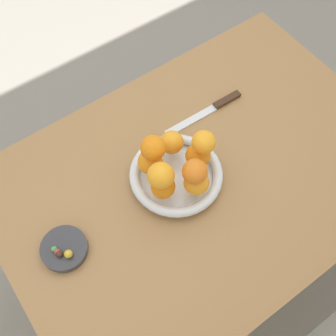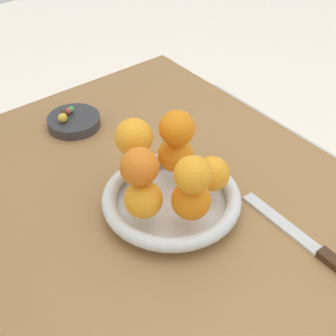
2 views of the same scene
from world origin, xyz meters
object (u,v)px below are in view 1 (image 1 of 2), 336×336
at_px(dining_table, 201,188).
at_px(orange_4, 150,162).
at_px(fruit_bowl, 176,175).
at_px(orange_6, 160,174).
at_px(candy_ball_3, 57,252).
at_px(knife, 210,110).
at_px(orange_2, 198,156).
at_px(orange_8, 153,148).
at_px(candy_ball_0, 54,249).
at_px(candy_dish, 64,249).
at_px(orange_1, 196,183).
at_px(candy_ball_1, 59,254).
at_px(orange_0, 164,188).
at_px(orange_5, 195,172).
at_px(orange_7, 203,143).
at_px(candy_ball_2, 68,254).
at_px(orange_3, 172,142).

bearing_deg(dining_table, orange_4, -32.54).
distance_m(fruit_bowl, orange_6, 0.13).
xyz_separation_m(candy_ball_3, knife, (-0.57, -0.13, -0.02)).
bearing_deg(fruit_bowl, orange_2, 171.76).
height_order(orange_8, candy_ball_0, orange_8).
relative_size(candy_dish, knife, 0.44).
height_order(orange_1, orange_8, orange_8).
bearing_deg(orange_6, candy_dish, -4.71).
distance_m(candy_dish, candy_ball_1, 0.03).
xyz_separation_m(orange_0, candy_ball_0, (0.29, -0.03, -0.04)).
bearing_deg(orange_4, candy_ball_3, 10.15).
xyz_separation_m(orange_5, orange_7, (-0.06, -0.05, 0.00)).
xyz_separation_m(orange_0, orange_6, (0.01, -0.01, 0.06)).
relative_size(orange_5, candy_ball_2, 3.04).
xyz_separation_m(orange_0, orange_3, (-0.09, -0.10, 0.00)).
bearing_deg(orange_3, dining_table, 112.66).
bearing_deg(orange_0, candy_ball_3, -4.76).
distance_m(candy_ball_1, candy_ball_3, 0.01).
height_order(orange_0, orange_1, orange_1).
height_order(orange_8, candy_ball_3, orange_8).
xyz_separation_m(fruit_bowl, candy_ball_3, (0.35, 0.01, 0.01)).
bearing_deg(candy_ball_2, fruit_bowl, -175.26).
bearing_deg(orange_3, candy_dish, 10.34).
relative_size(dining_table, orange_7, 18.32).
height_order(fruit_bowl, orange_2, orange_2).
bearing_deg(candy_dish, candy_ball_3, 15.89).
relative_size(orange_1, orange_7, 1.07).
relative_size(orange_4, candy_ball_0, 4.42).
relative_size(orange_5, candy_ball_1, 3.70).
xyz_separation_m(orange_4, orange_6, (0.02, 0.07, 0.06)).
distance_m(orange_3, knife, 0.20).
height_order(candy_ball_1, candy_ball_2, candy_ball_2).
xyz_separation_m(fruit_bowl, candy_ball_0, (0.36, -0.00, 0.01)).
bearing_deg(orange_4, fruit_bowl, 135.76).
bearing_deg(fruit_bowl, orange_1, 99.76).
bearing_deg(orange_7, candy_ball_2, 1.88).
height_order(orange_2, candy_ball_3, orange_2).
xyz_separation_m(candy_ball_1, knife, (-0.56, -0.14, -0.03)).
bearing_deg(orange_8, candy_ball_0, 7.21).
bearing_deg(knife, candy_ball_1, 13.91).
height_order(orange_4, orange_6, orange_6).
height_order(orange_1, orange_6, orange_6).
height_order(orange_6, orange_8, orange_8).
xyz_separation_m(orange_8, knife, (-0.25, -0.08, -0.13)).
relative_size(fruit_bowl, orange_8, 3.89).
bearing_deg(orange_4, orange_0, 80.30).
bearing_deg(orange_8, knife, -161.99).
xyz_separation_m(orange_4, candy_ball_1, (0.30, 0.06, -0.04)).
bearing_deg(orange_6, fruit_bowl, -159.11).
bearing_deg(orange_7, orange_3, -65.88).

